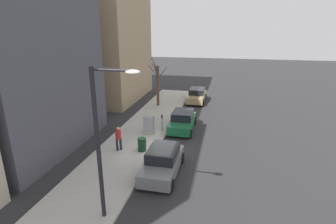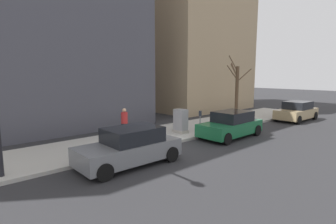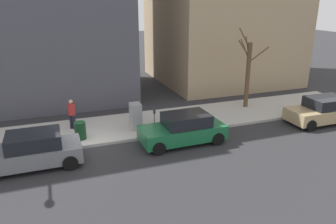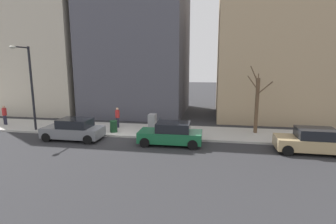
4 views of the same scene
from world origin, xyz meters
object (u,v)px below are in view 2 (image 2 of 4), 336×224
object	(u,v)px
parked_car_tan	(297,111)
office_block_center	(58,18)
pedestrian_near_meter	(124,121)
trash_bin	(145,134)
bare_tree	(237,89)
office_tower_left	(187,37)
parked_car_grey	(130,147)
utility_box	(181,121)
parking_meter	(200,120)
parked_car_green	(231,125)

from	to	relation	value
parked_car_tan	office_block_center	xyz separation A→B (m)	(11.75, 14.19, 7.05)
parked_car_tan	pedestrian_near_meter	xyz separation A→B (m)	(3.61, 13.81, 0.35)
trash_bin	office_block_center	world-z (taller)	office_block_center
bare_tree	office_block_center	world-z (taller)	office_block_center
office_tower_left	bare_tree	bearing A→B (deg)	163.38
pedestrian_near_meter	office_block_center	bearing A→B (deg)	144.29
parked_car_grey	pedestrian_near_meter	xyz separation A→B (m)	(3.50, -1.98, 0.35)
parked_car_tan	pedestrian_near_meter	size ratio (longest dim) A/B	2.55
utility_box	office_tower_left	xyz separation A→B (m)	(9.54, -10.24, 6.91)
parked_car_grey	utility_box	distance (m)	5.71
parked_car_grey	bare_tree	size ratio (longest dim) A/B	0.83
parked_car_grey	parking_meter	distance (m)	6.18
trash_bin	office_block_center	size ratio (longest dim) A/B	0.06
utility_box	office_tower_left	bearing A→B (deg)	-47.04
parked_car_grey	utility_box	size ratio (longest dim) A/B	2.94
parked_car_green	utility_box	bearing A→B (deg)	37.43
parked_car_green	utility_box	size ratio (longest dim) A/B	2.96
parked_car_tan	parked_car_grey	bearing A→B (deg)	90.39
parked_car_tan	office_block_center	world-z (taller)	office_block_center
parked_car_green	pedestrian_near_meter	bearing A→B (deg)	54.78
parking_meter	pedestrian_near_meter	world-z (taller)	pedestrian_near_meter
parked_car_green	pedestrian_near_meter	world-z (taller)	pedestrian_near_meter
bare_tree	parked_car_tan	bearing A→B (deg)	-143.63
parked_car_tan	parked_car_green	world-z (taller)	same
parking_meter	pedestrian_near_meter	size ratio (longest dim) A/B	0.81
parked_car_green	parking_meter	world-z (taller)	parked_car_green
parked_car_green	parked_car_grey	xyz separation A→B (m)	(-0.04, 7.03, 0.00)
pedestrian_near_meter	office_block_center	world-z (taller)	office_block_center
parking_meter	parked_car_grey	bearing A→B (deg)	104.11
parked_car_grey	pedestrian_near_meter	bearing A→B (deg)	-29.23
parked_car_grey	pedestrian_near_meter	distance (m)	4.03
parked_car_tan	utility_box	size ratio (longest dim) A/B	2.95
parking_meter	trash_bin	size ratio (longest dim) A/B	1.50
parking_meter	office_block_center	distance (m)	12.97
parking_meter	pedestrian_near_meter	distance (m)	4.48
office_block_center	office_tower_left	bearing A→B (deg)	-88.92
parked_car_grey	trash_bin	distance (m)	2.96
utility_box	parking_meter	bearing A→B (deg)	-137.17
bare_tree	trash_bin	world-z (taller)	bare_tree
parked_car_green	office_tower_left	bearing A→B (deg)	-36.24
trash_bin	office_tower_left	world-z (taller)	office_tower_left
parked_car_tan	office_tower_left	size ratio (longest dim) A/B	0.27
pedestrian_near_meter	office_tower_left	size ratio (longest dim) A/B	0.11
parked_car_green	parked_car_grey	size ratio (longest dim) A/B	1.00
parked_car_green	bare_tree	world-z (taller)	bare_tree
office_tower_left	parking_meter	bearing A→B (deg)	137.70
parked_car_green	office_block_center	size ratio (longest dim) A/B	0.27
parked_car_grey	office_tower_left	distance (m)	20.72
bare_tree	pedestrian_near_meter	bearing A→B (deg)	90.93
office_block_center	pedestrian_near_meter	bearing A→B (deg)	-177.27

